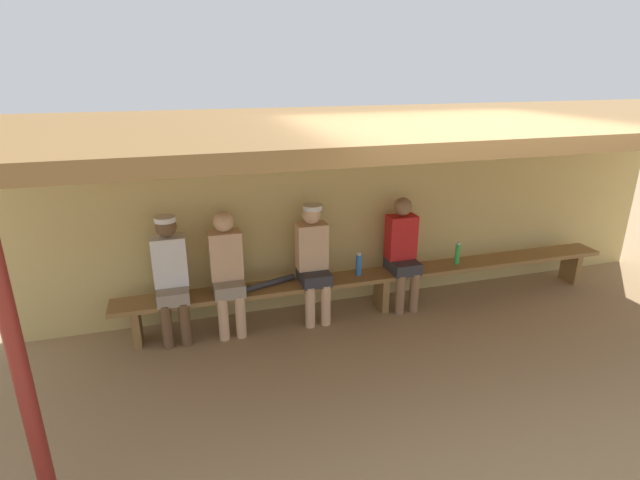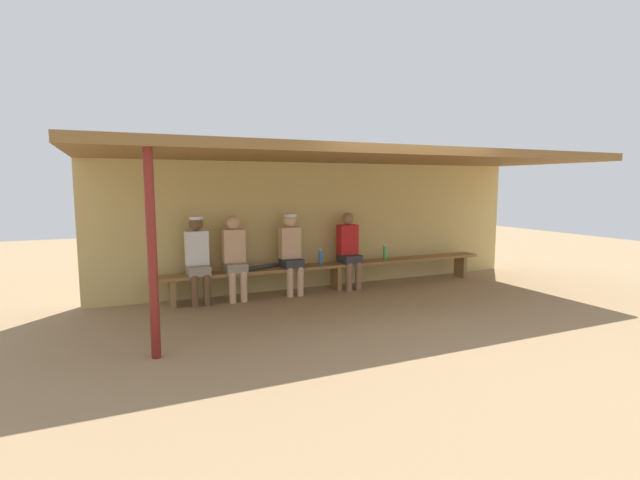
{
  "view_description": "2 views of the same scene",
  "coord_description": "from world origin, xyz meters",
  "px_view_note": "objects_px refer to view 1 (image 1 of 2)",
  "views": [
    {
      "loc": [
        -2.21,
        -3.29,
        2.75
      ],
      "look_at": [
        -0.87,
        1.18,
        1.09
      ],
      "focal_mm": 27.49,
      "sensor_mm": 36.0,
      "label": 1
    },
    {
      "loc": [
        -3.52,
        -5.57,
        1.83
      ],
      "look_at": [
        -0.44,
        1.25,
        0.92
      ],
      "focal_mm": 26.01,
      "sensor_mm": 36.0,
      "label": 2
    }
  ],
  "objects_px": {
    "player_in_red": "(171,273)",
    "baseball_bat": "(264,285)",
    "player_in_blue": "(313,257)",
    "bench": "(382,278)",
    "water_bottle_blue": "(359,264)",
    "support_post": "(21,374)",
    "player_leftmost": "(403,249)",
    "water_bottle_clear": "(457,254)",
    "player_in_white": "(227,268)"
  },
  "relations": [
    {
      "from": "player_leftmost",
      "to": "player_in_white",
      "type": "bearing_deg",
      "value": 180.0
    },
    {
      "from": "support_post",
      "to": "water_bottle_blue",
      "type": "bearing_deg",
      "value": 36.48
    },
    {
      "from": "baseball_bat",
      "to": "water_bottle_blue",
      "type": "bearing_deg",
      "value": -17.29
    },
    {
      "from": "water_bottle_clear",
      "to": "player_in_blue",
      "type": "bearing_deg",
      "value": 179.87
    },
    {
      "from": "water_bottle_clear",
      "to": "player_leftmost",
      "type": "bearing_deg",
      "value": 179.71
    },
    {
      "from": "bench",
      "to": "support_post",
      "type": "bearing_deg",
      "value": -146.39
    },
    {
      "from": "player_in_blue",
      "to": "player_in_white",
      "type": "bearing_deg",
      "value": -179.97
    },
    {
      "from": "support_post",
      "to": "player_in_blue",
      "type": "relative_size",
      "value": 1.64
    },
    {
      "from": "baseball_bat",
      "to": "support_post",
      "type": "bearing_deg",
      "value": -148.32
    },
    {
      "from": "support_post",
      "to": "water_bottle_blue",
      "type": "distance_m",
      "value": 3.61
    },
    {
      "from": "water_bottle_clear",
      "to": "baseball_bat",
      "type": "relative_size",
      "value": 0.36
    },
    {
      "from": "player_in_red",
      "to": "player_in_white",
      "type": "bearing_deg",
      "value": -0.05
    },
    {
      "from": "player_leftmost",
      "to": "baseball_bat",
      "type": "relative_size",
      "value": 1.74
    },
    {
      "from": "player_in_white",
      "to": "water_bottle_clear",
      "type": "bearing_deg",
      "value": -0.08
    },
    {
      "from": "water_bottle_blue",
      "to": "bench",
      "type": "bearing_deg",
      "value": -4.42
    },
    {
      "from": "water_bottle_clear",
      "to": "baseball_bat",
      "type": "height_order",
      "value": "water_bottle_clear"
    },
    {
      "from": "baseball_bat",
      "to": "player_in_blue",
      "type": "bearing_deg",
      "value": -18.08
    },
    {
      "from": "bench",
      "to": "player_in_blue",
      "type": "distance_m",
      "value": 0.91
    },
    {
      "from": "player_in_red",
      "to": "support_post",
      "type": "bearing_deg",
      "value": -110.9
    },
    {
      "from": "water_bottle_clear",
      "to": "player_in_red",
      "type": "bearing_deg",
      "value": 179.93
    },
    {
      "from": "water_bottle_blue",
      "to": "water_bottle_clear",
      "type": "relative_size",
      "value": 0.98
    },
    {
      "from": "player_leftmost",
      "to": "baseball_bat",
      "type": "bearing_deg",
      "value": -179.89
    },
    {
      "from": "bench",
      "to": "baseball_bat",
      "type": "distance_m",
      "value": 1.41
    },
    {
      "from": "player_in_blue",
      "to": "player_in_red",
      "type": "bearing_deg",
      "value": 180.0
    },
    {
      "from": "support_post",
      "to": "water_bottle_clear",
      "type": "bearing_deg",
      "value": 26.86
    },
    {
      "from": "support_post",
      "to": "player_in_blue",
      "type": "xyz_separation_m",
      "value": [
        2.32,
        2.1,
        -0.35
      ]
    },
    {
      "from": "baseball_bat",
      "to": "player_in_white",
      "type": "bearing_deg",
      "value": 161.1
    },
    {
      "from": "bench",
      "to": "player_in_blue",
      "type": "xyz_separation_m",
      "value": [
        -0.84,
        0.0,
        0.36
      ]
    },
    {
      "from": "bench",
      "to": "player_leftmost",
      "type": "distance_m",
      "value": 0.42
    },
    {
      "from": "support_post",
      "to": "player_leftmost",
      "type": "bearing_deg",
      "value": 31.69
    },
    {
      "from": "player_in_red",
      "to": "water_bottle_clear",
      "type": "distance_m",
      "value": 3.35
    },
    {
      "from": "player_leftmost",
      "to": "water_bottle_blue",
      "type": "distance_m",
      "value": 0.55
    },
    {
      "from": "support_post",
      "to": "player_in_red",
      "type": "xyz_separation_m",
      "value": [
        0.8,
        2.1,
        -0.35
      ]
    },
    {
      "from": "player_in_white",
      "to": "player_in_red",
      "type": "distance_m",
      "value": 0.57
    },
    {
      "from": "bench",
      "to": "baseball_bat",
      "type": "height_order",
      "value": "baseball_bat"
    },
    {
      "from": "player_in_red",
      "to": "player_in_blue",
      "type": "bearing_deg",
      "value": 0.0
    },
    {
      "from": "water_bottle_blue",
      "to": "player_in_red",
      "type": "bearing_deg",
      "value": -179.48
    },
    {
      "from": "water_bottle_blue",
      "to": "player_leftmost",
      "type": "bearing_deg",
      "value": -2.06
    },
    {
      "from": "player_in_red",
      "to": "baseball_bat",
      "type": "height_order",
      "value": "player_in_red"
    },
    {
      "from": "player_in_blue",
      "to": "water_bottle_blue",
      "type": "distance_m",
      "value": 0.57
    },
    {
      "from": "bench",
      "to": "player_in_red",
      "type": "relative_size",
      "value": 4.46
    },
    {
      "from": "player_leftmost",
      "to": "support_post",
      "type": "bearing_deg",
      "value": -148.31
    },
    {
      "from": "bench",
      "to": "player_in_white",
      "type": "xyz_separation_m",
      "value": [
        -1.79,
        0.0,
        0.34
      ]
    },
    {
      "from": "player_in_blue",
      "to": "player_leftmost",
      "type": "distance_m",
      "value": 1.09
    },
    {
      "from": "bench",
      "to": "player_leftmost",
      "type": "relative_size",
      "value": 4.49
    },
    {
      "from": "bench",
      "to": "water_bottle_blue",
      "type": "height_order",
      "value": "water_bottle_blue"
    },
    {
      "from": "bench",
      "to": "player_in_white",
      "type": "relative_size",
      "value": 4.49
    },
    {
      "from": "player_in_white",
      "to": "water_bottle_clear",
      "type": "distance_m",
      "value": 2.78
    },
    {
      "from": "player_in_blue",
      "to": "water_bottle_clear",
      "type": "distance_m",
      "value": 1.83
    },
    {
      "from": "player_in_blue",
      "to": "player_leftmost",
      "type": "relative_size",
      "value": 1.01
    }
  ]
}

